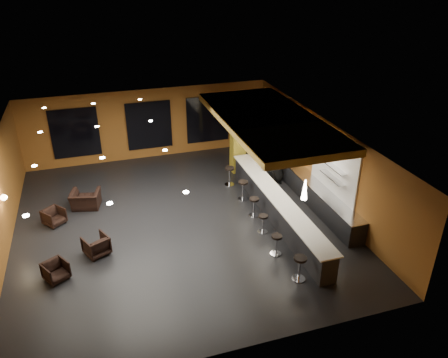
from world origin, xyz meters
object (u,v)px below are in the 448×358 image
object	(u,v)px
bar_stool_0	(300,265)
armchair_a	(56,271)
bar_counter	(277,209)
staff_b	(276,160)
bar_stool_1	(276,242)
column	(238,136)
pendant_1	(274,160)
bar_stool_4	(243,188)
bar_stool_3	(254,205)
bar_stool_5	(230,174)
pendant_0	(305,190)
armchair_b	(96,245)
bar_stool_2	(263,221)
prep_counter	(317,196)
staff_c	(277,163)
armchair_d	(86,199)
staff_a	(269,172)
armchair_c	(54,217)
pendant_2	(250,136)

from	to	relation	value
bar_stool_0	armchair_a	bearing A→B (deg)	162.39
bar_counter	bar_stool_0	world-z (taller)	bar_counter
bar_counter	staff_b	size ratio (longest dim) A/B	4.28
bar_stool_1	armchair_a	bearing A→B (deg)	172.93
column	pendant_1	distance (m)	4.14
bar_stool_4	staff_b	bearing A→B (deg)	33.02
column	bar_stool_3	size ratio (longest dim) A/B	4.44
bar_stool_0	bar_stool_4	xyz separation A→B (m)	(0.05, 5.36, 0.00)
armchair_a	bar_stool_5	world-z (taller)	bar_stool_5
column	staff_b	world-z (taller)	column
pendant_0	armchair_a	distance (m)	8.33
pendant_1	bar_stool_5	xyz separation A→B (m)	(-0.82, 2.82, -1.80)
pendant_1	bar_stool_0	xyz separation A→B (m)	(-0.74, -3.95, -1.81)
armchair_b	column	bearing A→B (deg)	-169.37
pendant_0	bar_stool_2	size ratio (longest dim) A/B	0.98
prep_counter	staff_c	distance (m)	2.61
staff_c	bar_stool_0	xyz separation A→B (m)	(-2.01, -6.41, -0.40)
armchair_d	bar_stool_4	xyz separation A→B (m)	(6.29, -1.30, 0.18)
staff_b	bar_stool_1	world-z (taller)	staff_b
bar_stool_5	prep_counter	bearing A→B (deg)	-44.96
bar_counter	bar_stool_2	bearing A→B (deg)	-142.32
staff_a	armchair_a	xyz separation A→B (m)	(-8.62, -3.40, -0.61)
armchair_d	armchair_c	bearing A→B (deg)	51.92
column	pendant_1	xyz separation A→B (m)	(0.00, -4.10, 0.60)
pendant_0	armchair_c	bearing A→B (deg)	152.44
bar_counter	bar_stool_1	bearing A→B (deg)	-114.01
armchair_d	bar_stool_5	xyz separation A→B (m)	(6.17, 0.11, 0.19)
pendant_0	armchair_d	distance (m)	8.93
bar_counter	armchair_d	distance (m)	7.69
bar_stool_1	bar_stool_2	bearing A→B (deg)	86.58
armchair_c	bar_stool_2	world-z (taller)	bar_stool_2
pendant_0	armchair_c	world-z (taller)	pendant_0
bar_stool_0	bar_stool_2	xyz separation A→B (m)	(-0.08, 2.82, -0.08)
pendant_2	bar_stool_4	world-z (taller)	pendant_2
prep_counter	column	bearing A→B (deg)	116.00
bar_stool_0	bar_stool_1	world-z (taller)	bar_stool_0
staff_a	bar_stool_2	size ratio (longest dim) A/B	2.58
bar_stool_4	bar_stool_5	world-z (taller)	bar_stool_5
bar_stool_1	bar_stool_4	size ratio (longest dim) A/B	0.90
armchair_d	bar_stool_3	distance (m)	6.80
staff_c	bar_stool_4	world-z (taller)	staff_c
armchair_d	bar_stool_5	distance (m)	6.17
pendant_0	bar_stool_3	distance (m)	3.22
bar_stool_1	pendant_0	bearing A→B (deg)	1.58
pendant_0	bar_stool_4	world-z (taller)	pendant_0
prep_counter	pendant_1	xyz separation A→B (m)	(-2.00, 0.00, 1.92)
bar_stool_2	bar_stool_3	distance (m)	1.17
armchair_a	bar_stool_1	size ratio (longest dim) A/B	0.91
armchair_c	bar_stool_4	distance (m)	7.50
staff_b	armchair_c	distance (m)	9.64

